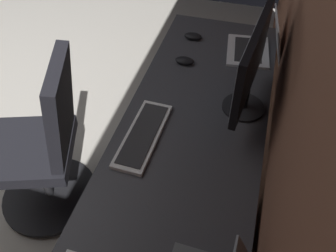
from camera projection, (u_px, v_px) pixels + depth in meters
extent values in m
cube|color=brown|center=(322.00, 18.00, 1.18)|extent=(4.72, 0.10, 2.60)
cube|color=#38383D|center=(180.00, 168.00, 1.48)|extent=(2.40, 0.66, 0.03)
cylinder|color=silver|center=(182.00, 68.00, 2.55)|extent=(0.05, 0.05, 0.70)
cylinder|color=silver|center=(257.00, 81.00, 2.45)|extent=(0.05, 0.05, 0.70)
cube|color=#38383D|center=(175.00, 247.00, 1.62)|extent=(0.40, 0.50, 0.69)
cube|color=silver|center=(122.00, 233.00, 1.67)|extent=(0.37, 0.01, 0.61)
cylinder|color=black|center=(243.00, 107.00, 1.70)|extent=(0.20, 0.20, 0.01)
cylinder|color=black|center=(245.00, 98.00, 1.66)|extent=(0.04, 0.04, 0.10)
cube|color=black|center=(252.00, 61.00, 1.51)|extent=(0.54, 0.09, 0.32)
cube|color=#B2BCCC|center=(248.00, 61.00, 1.51)|extent=(0.50, 0.06, 0.28)
cube|color=silver|center=(248.00, 51.00, 2.03)|extent=(0.33, 0.26, 0.01)
cube|color=#262628|center=(248.00, 50.00, 2.02)|extent=(0.26, 0.17, 0.00)
cube|color=silver|center=(278.00, 36.00, 1.93)|extent=(0.31, 0.09, 0.22)
cube|color=#4C1960|center=(278.00, 36.00, 1.93)|extent=(0.28, 0.08, 0.18)
cube|color=silver|center=(143.00, 135.00, 1.57)|extent=(0.42, 0.15, 0.02)
cube|color=#2D2D30|center=(143.00, 133.00, 1.56)|extent=(0.38, 0.12, 0.00)
ellipsoid|color=black|center=(185.00, 61.00, 1.95)|extent=(0.06, 0.10, 0.03)
ellipsoid|color=black|center=(193.00, 36.00, 2.12)|extent=(0.06, 0.10, 0.03)
cube|color=black|center=(32.00, 150.00, 1.88)|extent=(0.55, 0.54, 0.07)
cube|color=black|center=(60.00, 109.00, 1.68)|extent=(0.42, 0.25, 0.50)
cylinder|color=black|center=(42.00, 175.00, 2.03)|extent=(0.05, 0.05, 0.37)
cylinder|color=black|center=(50.00, 194.00, 2.18)|extent=(0.56, 0.56, 0.03)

